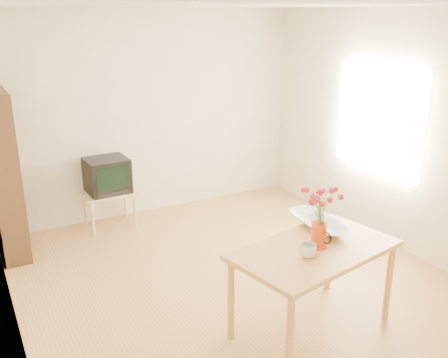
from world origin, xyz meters
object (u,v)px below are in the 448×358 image
pitcher (319,236)px  television (107,175)px  mug (308,250)px  bowl (319,204)px  table (314,257)px

pitcher → television: 3.04m
mug → bowl: size_ratio=0.30×
table → bowl: 0.52m
mug → television: television is taller
bowl → television: 2.84m
table → mug: mug is taller
table → television: television is taller
bowl → pitcher: bearing=-128.0°
pitcher → mug: pitcher is taller
mug → bowl: (0.42, 0.41, 0.16)m
television → bowl: bearing=-68.8°
pitcher → bowl: (0.25, 0.31, 0.12)m
table → bowl: bowl is taller
mug → television: size_ratio=0.27×
pitcher → mug: (-0.18, -0.10, -0.04)m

